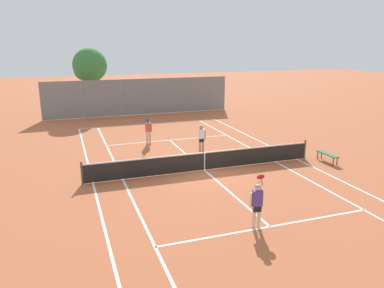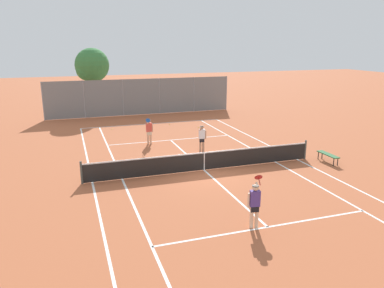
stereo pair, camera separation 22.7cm
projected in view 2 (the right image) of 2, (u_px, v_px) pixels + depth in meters
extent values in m
plane|color=#B25B38|center=(204.00, 170.00, 18.93)|extent=(120.00, 120.00, 0.00)
cube|color=white|center=(152.00, 124.00, 29.82)|extent=(11.00, 0.10, 0.01)
cube|color=white|center=(92.00, 183.00, 17.25)|extent=(0.10, 23.80, 0.01)
cube|color=white|center=(298.00, 160.00, 20.62)|extent=(0.10, 23.80, 0.01)
cube|color=white|center=(122.00, 179.00, 17.67)|extent=(0.10, 23.80, 0.01)
cube|color=white|center=(276.00, 162.00, 20.20)|extent=(0.10, 23.80, 0.01)
cube|color=white|center=(268.00, 227.00, 13.08)|extent=(8.26, 0.10, 0.01)
cube|color=white|center=(171.00, 140.00, 24.79)|extent=(8.26, 0.10, 0.01)
cube|color=white|center=(204.00, 170.00, 18.93)|extent=(0.10, 12.80, 0.01)
cylinder|color=#474C47|center=(81.00, 173.00, 16.97)|extent=(0.10, 0.10, 1.07)
cylinder|color=#474C47|center=(305.00, 150.00, 20.62)|extent=(0.10, 0.10, 1.07)
cube|color=black|center=(204.00, 161.00, 18.81)|extent=(11.90, 0.02, 0.89)
cube|color=white|center=(204.00, 153.00, 18.69)|extent=(11.90, 0.03, 0.06)
cube|color=white|center=(204.00, 162.00, 18.82)|extent=(0.05, 0.03, 0.89)
cylinder|color=beige|center=(252.00, 217.00, 12.93)|extent=(0.13, 0.13, 0.82)
cylinder|color=beige|center=(257.00, 217.00, 12.95)|extent=(0.13, 0.13, 0.82)
cube|color=black|center=(254.00, 208.00, 12.86)|extent=(0.31, 0.23, 0.24)
cube|color=#4C388C|center=(255.00, 198.00, 12.76)|extent=(0.37, 0.26, 0.56)
sphere|color=beige|center=(255.00, 188.00, 12.66)|extent=(0.22, 0.22, 0.22)
cylinder|color=black|center=(256.00, 186.00, 12.64)|extent=(0.23, 0.23, 0.02)
cylinder|color=beige|center=(249.00, 200.00, 12.75)|extent=(0.08, 0.08, 0.52)
cylinder|color=beige|center=(258.00, 189.00, 12.84)|extent=(0.17, 0.46, 0.35)
cylinder|color=maroon|center=(259.00, 181.00, 13.06)|extent=(0.08, 0.25, 0.22)
cylinder|color=maroon|center=(258.00, 177.00, 13.15)|extent=(0.31, 0.25, 0.23)
cylinder|color=#D8A884|center=(151.00, 138.00, 23.74)|extent=(0.13, 0.13, 0.82)
cylinder|color=#D8A884|center=(148.00, 138.00, 23.66)|extent=(0.13, 0.13, 0.82)
cube|color=beige|center=(149.00, 133.00, 23.62)|extent=(0.31, 0.23, 0.24)
cube|color=#D84C3F|center=(149.00, 127.00, 23.52)|extent=(0.37, 0.26, 0.56)
sphere|color=#D8A884|center=(149.00, 121.00, 23.42)|extent=(0.22, 0.22, 0.22)
cylinder|color=black|center=(149.00, 120.00, 23.40)|extent=(0.23, 0.23, 0.02)
cylinder|color=#D8A884|center=(152.00, 128.00, 23.64)|extent=(0.08, 0.08, 0.52)
cylinder|color=#D8A884|center=(148.00, 123.00, 23.27)|extent=(0.16, 0.46, 0.35)
cylinder|color=#1E4C99|center=(147.00, 122.00, 22.95)|extent=(0.08, 0.25, 0.22)
cylinder|color=#1E4C99|center=(148.00, 120.00, 22.82)|extent=(0.31, 0.24, 0.23)
cylinder|color=tan|center=(203.00, 145.00, 22.00)|extent=(0.13, 0.13, 0.82)
cylinder|color=tan|center=(200.00, 145.00, 21.97)|extent=(0.13, 0.13, 0.82)
cube|color=black|center=(202.00, 140.00, 21.90)|extent=(0.31, 0.22, 0.24)
cube|color=white|center=(202.00, 134.00, 21.80)|extent=(0.37, 0.25, 0.56)
sphere|color=tan|center=(202.00, 127.00, 21.70)|extent=(0.22, 0.22, 0.22)
cylinder|color=black|center=(202.00, 126.00, 21.68)|extent=(0.23, 0.23, 0.02)
cylinder|color=tan|center=(206.00, 135.00, 21.85)|extent=(0.08, 0.08, 0.52)
cylinder|color=tan|center=(200.00, 130.00, 21.57)|extent=(0.15, 0.46, 0.35)
sphere|color=#D1DB33|center=(160.00, 170.00, 18.92)|extent=(0.07, 0.07, 0.07)
sphere|color=#D1DB33|center=(170.00, 124.00, 29.41)|extent=(0.07, 0.07, 0.07)
sphere|color=#D1DB33|center=(198.00, 128.00, 28.33)|extent=(0.07, 0.07, 0.07)
sphere|color=#D1DB33|center=(112.00, 129.00, 27.74)|extent=(0.07, 0.07, 0.07)
cube|color=#2D6638|center=(328.00, 154.00, 20.08)|extent=(0.36, 1.50, 0.05)
cylinder|color=#262626|center=(334.00, 162.00, 19.52)|extent=(0.05, 0.05, 0.41)
cylinder|color=#262626|center=(318.00, 155.00, 20.68)|extent=(0.05, 0.05, 0.41)
cylinder|color=#262626|center=(338.00, 162.00, 19.59)|extent=(0.05, 0.05, 0.41)
cylinder|color=#262626|center=(322.00, 155.00, 20.76)|extent=(0.05, 0.05, 0.41)
cylinder|color=gray|center=(43.00, 101.00, 30.67)|extent=(0.08, 0.08, 3.20)
cylinder|color=gray|center=(84.00, 99.00, 31.68)|extent=(0.08, 0.08, 3.20)
cylinder|color=gray|center=(123.00, 98.00, 32.69)|extent=(0.08, 0.08, 3.20)
cylinder|color=gray|center=(160.00, 96.00, 33.69)|extent=(0.08, 0.08, 3.20)
cylinder|color=gray|center=(194.00, 94.00, 34.70)|extent=(0.08, 0.08, 3.20)
cylinder|color=gray|center=(226.00, 93.00, 35.71)|extent=(0.08, 0.08, 3.20)
cube|color=slate|center=(142.00, 97.00, 33.19)|extent=(16.40, 0.02, 3.16)
cylinder|color=brown|center=(94.00, 95.00, 33.74)|extent=(0.21, 0.21, 3.29)
sphere|color=#387A3D|center=(92.00, 65.00, 33.03)|extent=(2.99, 2.99, 2.99)
sphere|color=#387A3D|center=(87.00, 70.00, 32.75)|extent=(1.89, 1.89, 1.89)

